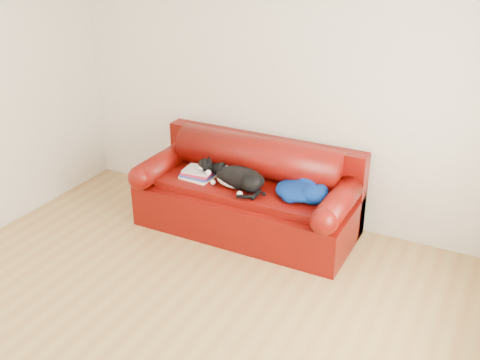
% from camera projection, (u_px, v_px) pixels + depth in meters
% --- Properties ---
extents(ground, '(4.50, 4.50, 0.00)m').
position_uv_depth(ground, '(168.00, 317.00, 4.35)').
color(ground, olive).
rests_on(ground, ground).
extents(room_shell, '(4.52, 4.02, 2.61)m').
position_uv_depth(room_shell, '(172.00, 114.00, 3.60)').
color(room_shell, beige).
rests_on(room_shell, ground).
extents(sofa_base, '(2.10, 0.90, 0.50)m').
position_uv_depth(sofa_base, '(247.00, 208.00, 5.48)').
color(sofa_base, '#410402').
rests_on(sofa_base, ground).
extents(sofa_back, '(2.10, 1.01, 0.88)m').
position_uv_depth(sofa_back, '(258.00, 170.00, 5.54)').
color(sofa_back, '#410402').
rests_on(sofa_back, ground).
extents(book_stack, '(0.31, 0.25, 0.10)m').
position_uv_depth(book_stack, '(198.00, 174.00, 5.45)').
color(book_stack, white).
rests_on(book_stack, sofa_base).
extents(cat, '(0.67, 0.45, 0.26)m').
position_uv_depth(cat, '(239.00, 178.00, 5.24)').
color(cat, black).
rests_on(cat, sofa_base).
extents(blanket, '(0.54, 0.43, 0.16)m').
position_uv_depth(blanket, '(301.00, 190.00, 5.08)').
color(blanket, '#02134F').
rests_on(blanket, sofa_base).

